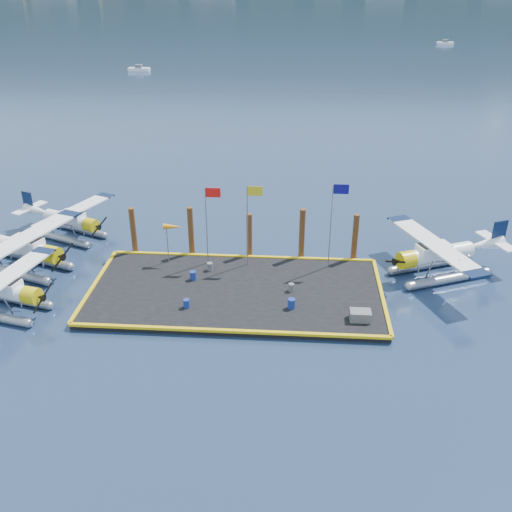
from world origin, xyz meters
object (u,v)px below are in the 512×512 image
at_px(drum_5, 210,267).
at_px(piling_1, 191,233).
at_px(piling_0, 134,232).
at_px(flagpole_blue, 334,214).
at_px(seaplane_b, 24,250).
at_px(seaplane_c, 70,222).
at_px(windsock, 173,228).
at_px(drum_1, 292,304).
at_px(flagpole_red, 209,214).
at_px(drum_2, 291,287).
at_px(flagpole_yellow, 250,214).
at_px(piling_2, 249,237).
at_px(piling_3, 302,236).
at_px(drum_0, 193,276).
at_px(piling_4, 355,239).
at_px(crate, 360,315).
at_px(drum_3, 186,303).
at_px(seaplane_d, 437,257).
at_px(seaplane_a, 1,292).

height_order(drum_5, piling_1, piling_1).
distance_m(piling_0, piling_1, 4.50).
height_order(flagpole_blue, piling_0, flagpole_blue).
relative_size(seaplane_b, piling_0, 2.64).
bearing_deg(piling_1, piling_0, 180.00).
distance_m(seaplane_c, windsock, 10.82).
bearing_deg(piling_0, drum_1, -31.23).
xyz_separation_m(drum_1, flagpole_red, (-6.17, 5.90, 3.65)).
xyz_separation_m(drum_2, flagpole_yellow, (-3.12, 3.70, 3.83)).
bearing_deg(piling_1, flagpole_blue, -8.51).
relative_size(piling_2, piling_3, 0.88).
bearing_deg(drum_5, drum_0, -124.31).
xyz_separation_m(drum_1, drum_2, (-0.05, 2.20, -0.06)).
xyz_separation_m(drum_5, flagpole_red, (-0.10, 1.15, 3.70)).
bearing_deg(piling_4, drum_1, -121.67).
bearing_deg(flagpole_red, piling_3, 13.25).
relative_size(piling_1, piling_3, 0.98).
bearing_deg(drum_0, crate, -20.94).
xyz_separation_m(flagpole_yellow, piling_3, (3.80, 1.60, -2.36)).
xyz_separation_m(seaplane_b, piling_0, (7.49, 2.99, 0.35)).
xyz_separation_m(windsock, piling_4, (13.53, 1.60, -1.23)).
distance_m(drum_0, flagpole_yellow, 6.03).
xyz_separation_m(seaplane_b, drum_3, (12.99, -4.91, -0.96)).
distance_m(flagpole_blue, piling_0, 15.51).
distance_m(drum_2, flagpole_red, 8.06).
xyz_separation_m(drum_3, piling_0, (-5.50, 7.91, 1.30)).
relative_size(seaplane_d, flagpole_yellow, 1.63).
bearing_deg(drum_1, seaplane_b, 167.22).
distance_m(seaplane_a, piling_1, 14.03).
xyz_separation_m(seaplane_a, seaplane_c, (0.34, 11.52, -0.05)).
distance_m(flagpole_yellow, piling_2, 3.07).
bearing_deg(flagpole_yellow, seaplane_b, -175.23).
distance_m(seaplane_b, flagpole_blue, 22.93).
xyz_separation_m(seaplane_d, flagpole_yellow, (-13.60, 0.13, 2.91)).
height_order(flagpole_yellow, flagpole_blue, flagpole_blue).
height_order(seaplane_a, seaplane_d, seaplane_d).
relative_size(crate, piling_0, 0.33).
bearing_deg(seaplane_d, drum_0, 75.01).
relative_size(seaplane_a, drum_2, 17.07).
bearing_deg(drum_1, seaplane_a, -176.56).
xyz_separation_m(seaplane_a, drum_2, (18.86, 3.33, -0.79)).
relative_size(crate, piling_4, 0.33).
bearing_deg(drum_5, seaplane_d, 3.53).
distance_m(piling_1, piling_4, 12.50).
bearing_deg(piling_0, crate, -27.17).
distance_m(seaplane_a, flagpole_blue, 23.07).
height_order(seaplane_d, piling_1, piling_1).
height_order(seaplane_a, windsock, windsock).
distance_m(drum_1, piling_1, 10.96).
xyz_separation_m(seaplane_b, seaplane_c, (1.29, 5.88, -0.24)).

